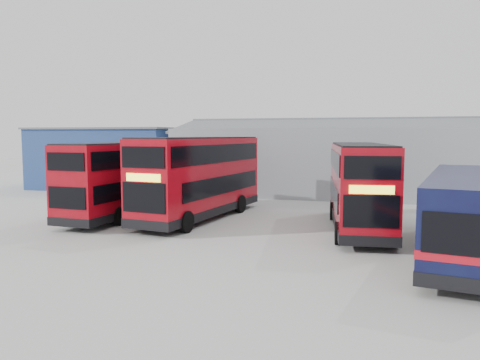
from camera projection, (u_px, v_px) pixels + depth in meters
ground_plane at (186, 242)px, 19.73m from camera, size 120.00×120.00×0.00m
office_block at (113, 158)px, 40.46m from camera, size 12.30×8.32×5.12m
maintenance_shed at (377, 160)px, 36.53m from camera, size 30.50×12.00×5.89m
double_decker_left at (126, 180)px, 25.87m from camera, size 2.96×9.86×4.12m
double_decker_centre at (201, 178)px, 25.22m from camera, size 3.99×10.66×4.41m
double_decker_right at (359, 187)px, 22.27m from camera, size 3.42×9.91×4.11m
single_decker_blue at (467, 216)px, 17.38m from camera, size 4.63×11.65×3.09m
panel_van at (83, 179)px, 36.47m from camera, size 2.10×4.66×2.01m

